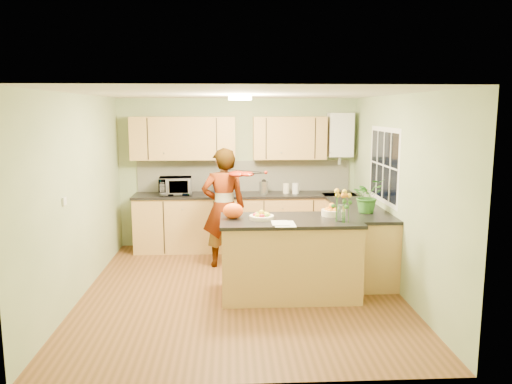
{
  "coord_description": "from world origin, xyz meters",
  "views": [
    {
      "loc": [
        -0.13,
        -6.17,
        2.3
      ],
      "look_at": [
        0.21,
        0.5,
        1.2
      ],
      "focal_mm": 35.0,
      "sensor_mm": 36.0,
      "label": 1
    }
  ],
  "objects": [
    {
      "name": "orange_bag",
      "position": [
        -0.1,
        -0.15,
        1.08
      ],
      "size": [
        0.31,
        0.28,
        0.19
      ],
      "primitive_type": "ellipsoid",
      "rotation": [
        0.0,
        0.0,
        -0.31
      ],
      "color": "#FF5615",
      "rests_on": "peninsula_island"
    },
    {
      "name": "floor",
      "position": [
        0.0,
        0.0,
        0.0
      ],
      "size": [
        4.5,
        4.5,
        0.0
      ],
      "primitive_type": "plane",
      "color": "brown",
      "rests_on": "ground"
    },
    {
      "name": "back_counter",
      "position": [
        0.1,
        1.95,
        0.47
      ],
      "size": [
        3.64,
        0.62,
        0.94
      ],
      "color": "#B68E49",
      "rests_on": "floor"
    },
    {
      "name": "orange_bowl",
      "position": [
        1.15,
        -0.05,
        1.05
      ],
      "size": [
        0.26,
        0.26,
        0.15
      ],
      "color": "beige",
      "rests_on": "peninsula_island"
    },
    {
      "name": "jar_white",
      "position": [
        0.94,
        1.92,
        1.03
      ],
      "size": [
        0.14,
        0.14,
        0.17
      ],
      "primitive_type": "cylinder",
      "rotation": [
        0.0,
        0.0,
        -0.29
      ],
      "color": "white",
      "rests_on": "back_counter"
    },
    {
      "name": "wall_left",
      "position": [
        -2.0,
        0.0,
        1.25
      ],
      "size": [
        0.02,
        4.5,
        2.5
      ],
      "primitive_type": "cube",
      "color": "gray",
      "rests_on": "floor"
    },
    {
      "name": "window_right",
      "position": [
        1.99,
        0.6,
        1.55
      ],
      "size": [
        0.01,
        1.3,
        1.05
      ],
      "color": "white",
      "rests_on": "wall_right"
    },
    {
      "name": "violinist",
      "position": [
        -0.23,
        1.05,
        0.88
      ],
      "size": [
        0.69,
        0.49,
        1.77
      ],
      "primitive_type": "imported",
      "rotation": [
        0.0,
        0.0,
        3.25
      ],
      "color": "tan",
      "rests_on": "floor"
    },
    {
      "name": "ceiling_lamp",
      "position": [
        0.0,
        0.3,
        2.46
      ],
      "size": [
        0.3,
        0.3,
        0.07
      ],
      "color": "#FFEABF",
      "rests_on": "ceiling"
    },
    {
      "name": "blue_box",
      "position": [
        -0.26,
        1.96,
        1.05
      ],
      "size": [
        0.3,
        0.25,
        0.21
      ],
      "primitive_type": "cube",
      "rotation": [
        0.0,
        0.0,
        0.21
      ],
      "color": "navy",
      "rests_on": "back_counter"
    },
    {
      "name": "splashback",
      "position": [
        0.1,
        2.23,
        1.2
      ],
      "size": [
        3.6,
        0.02,
        0.52
      ],
      "primitive_type": "cube",
      "color": "beige",
      "rests_on": "back_counter"
    },
    {
      "name": "light_switch",
      "position": [
        -1.99,
        -0.6,
        1.3
      ],
      "size": [
        0.02,
        0.09,
        0.09
      ],
      "primitive_type": "cube",
      "color": "white",
      "rests_on": "wall_left"
    },
    {
      "name": "upper_cabinets",
      "position": [
        -0.18,
        2.08,
        1.85
      ],
      "size": [
        3.2,
        0.34,
        0.7
      ],
      "color": "#B68E49",
      "rests_on": "wall_back"
    },
    {
      "name": "right_counter",
      "position": [
        1.7,
        0.85,
        0.47
      ],
      "size": [
        0.62,
        2.24,
        0.94
      ],
      "color": "#B68E49",
      "rests_on": "floor"
    },
    {
      "name": "ceiling",
      "position": [
        0.0,
        0.0,
        2.5
      ],
      "size": [
        4.0,
        4.5,
        0.02
      ],
      "primitive_type": "cube",
      "color": "silver",
      "rests_on": "wall_back"
    },
    {
      "name": "wall_right",
      "position": [
        2.0,
        0.0,
        1.25
      ],
      "size": [
        0.02,
        4.5,
        2.5
      ],
      "primitive_type": "cube",
      "color": "gray",
      "rests_on": "floor"
    },
    {
      "name": "violin",
      "position": [
        -0.03,
        0.83,
        1.41
      ],
      "size": [
        0.69,
        0.6,
        0.17
      ],
      "primitive_type": null,
      "rotation": [
        0.17,
        0.0,
        -0.61
      ],
      "color": "#4F0B04",
      "rests_on": "violinist"
    },
    {
      "name": "jar_cream",
      "position": [
        0.79,
        1.97,
        1.02
      ],
      "size": [
        0.13,
        0.13,
        0.16
      ],
      "primitive_type": "cylinder",
      "rotation": [
        0.0,
        0.0,
        0.33
      ],
      "color": "beige",
      "rests_on": "back_counter"
    },
    {
      "name": "wall_front",
      "position": [
        0.0,
        -2.25,
        1.25
      ],
      "size": [
        4.0,
        0.02,
        2.5
      ],
      "primitive_type": "cube",
      "color": "gray",
      "rests_on": "floor"
    },
    {
      "name": "papers",
      "position": [
        0.5,
        -0.5,
        0.99
      ],
      "size": [
        0.24,
        0.33,
        0.01
      ],
      "primitive_type": "cube",
      "color": "white",
      "rests_on": "peninsula_island"
    },
    {
      "name": "microwave",
      "position": [
        -1.03,
        1.92,
        1.08
      ],
      "size": [
        0.54,
        0.39,
        0.29
      ],
      "primitive_type": "imported",
      "rotation": [
        0.0,
        0.0,
        0.07
      ],
      "color": "white",
      "rests_on": "back_counter"
    },
    {
      "name": "flower_vase",
      "position": [
        1.2,
        -0.38,
        1.27
      ],
      "size": [
        0.24,
        0.24,
        0.44
      ],
      "rotation": [
        0.0,
        0.0,
        -0.35
      ],
      "color": "silver",
      "rests_on": "peninsula_island"
    },
    {
      "name": "kettle",
      "position": [
        0.42,
        1.94,
        1.05
      ],
      "size": [
        0.15,
        0.15,
        0.28
      ],
      "rotation": [
        0.0,
        0.0,
        0.22
      ],
      "color": "#AEAEB2",
      "rests_on": "back_counter"
    },
    {
      "name": "peninsula_island",
      "position": [
        0.6,
        -0.2,
        0.49
      ],
      "size": [
        1.71,
        0.88,
        0.98
      ],
      "color": "#B68E49",
      "rests_on": "floor"
    },
    {
      "name": "boiler",
      "position": [
        1.7,
        2.09,
        1.9
      ],
      "size": [
        0.4,
        0.3,
        0.86
      ],
      "color": "white",
      "rests_on": "wall_back"
    },
    {
      "name": "wall_back",
      "position": [
        0.0,
        2.25,
        1.25
      ],
      "size": [
        4.0,
        0.02,
        2.5
      ],
      "primitive_type": "cube",
      "color": "gray",
      "rests_on": "floor"
    },
    {
      "name": "potted_plant",
      "position": [
        1.7,
        0.33,
        1.17
      ],
      "size": [
        0.53,
        0.5,
        0.46
      ],
      "primitive_type": "imported",
      "rotation": [
        0.0,
        0.0,
        0.42
      ],
      "color": "#316C24",
      "rests_on": "right_counter"
    },
    {
      "name": "fruit_dish",
      "position": [
        0.25,
        -0.2,
        1.02
      ],
      "size": [
        0.3,
        0.3,
        0.11
      ],
      "color": "beige",
      "rests_on": "peninsula_island"
    }
  ]
}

